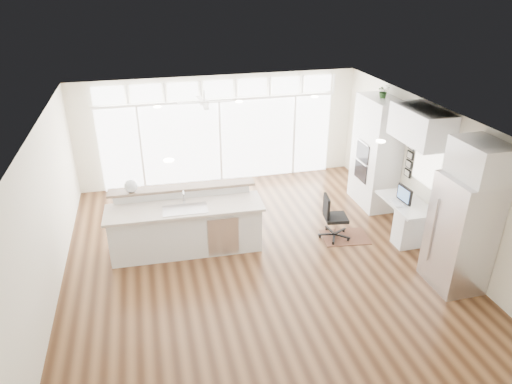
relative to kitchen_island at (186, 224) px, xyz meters
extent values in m
cube|color=#3B2212|center=(1.23, -0.81, -0.59)|extent=(7.00, 8.00, 0.02)
cube|color=white|center=(1.23, -0.81, 2.12)|extent=(7.00, 8.00, 0.02)
cube|color=silver|center=(1.23, 3.19, 0.77)|extent=(7.00, 0.04, 2.70)
cube|color=silver|center=(1.23, -4.81, 0.77)|extent=(7.00, 0.04, 2.70)
cube|color=silver|center=(-2.27, -0.81, 0.77)|extent=(0.04, 8.00, 2.70)
cube|color=silver|center=(4.73, -0.81, 0.77)|extent=(0.04, 8.00, 2.70)
cube|color=white|center=(1.23, 3.13, 0.47)|extent=(5.80, 0.06, 2.08)
cube|color=white|center=(1.23, 3.13, 1.80)|extent=(5.90, 0.06, 0.40)
cube|color=white|center=(4.69, -0.51, 0.97)|extent=(0.04, 0.85, 0.85)
cube|color=white|center=(0.73, 1.99, 1.90)|extent=(1.16, 1.16, 0.32)
cube|color=white|center=(1.23, -0.61, 2.10)|extent=(3.40, 3.00, 0.02)
cube|color=silver|center=(4.40, 0.99, 0.67)|extent=(0.64, 1.20, 2.50)
cube|color=silver|center=(4.36, -0.51, -0.20)|extent=(0.72, 1.30, 0.76)
cube|color=silver|center=(4.40, -0.51, 1.77)|extent=(0.64, 1.30, 0.64)
cube|color=silver|center=(4.34, -2.16, 0.42)|extent=(0.76, 0.90, 2.00)
cube|color=silver|center=(4.40, -2.16, 1.72)|extent=(0.64, 0.90, 0.60)
cube|color=black|center=(4.69, 0.11, 0.82)|extent=(0.06, 0.22, 0.80)
cube|color=silver|center=(0.00, 0.00, 0.00)|extent=(2.97, 1.21, 1.17)
cube|color=#321810|center=(3.18, -0.32, -0.58)|extent=(1.00, 0.78, 0.01)
cube|color=black|center=(2.97, -0.26, -0.12)|extent=(0.55, 0.52, 0.93)
sphere|color=silver|center=(-0.93, 0.43, 0.71)|extent=(0.26, 0.26, 0.25)
cube|color=black|center=(4.28, -0.51, 0.36)|extent=(0.10, 0.44, 0.36)
cube|color=silver|center=(4.11, -0.51, 0.19)|extent=(0.17, 0.36, 0.02)
imported|color=#2D5926|center=(4.40, 0.99, 2.03)|extent=(0.26, 0.28, 0.22)
camera|label=1|loc=(-0.55, -7.64, 4.34)|focal=32.00mm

